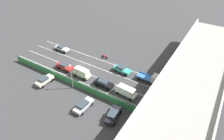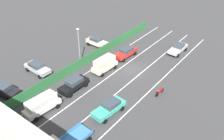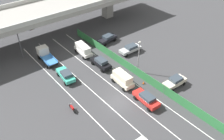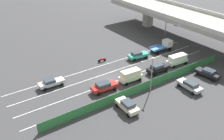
% 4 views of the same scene
% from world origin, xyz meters
% --- Properties ---
extents(ground_plane, '(300.00, 300.00, 0.00)m').
position_xyz_m(ground_plane, '(0.00, 0.00, 0.00)').
color(ground_plane, '#38383A').
extents(lane_line_left_edge, '(0.14, 43.19, 0.01)m').
position_xyz_m(lane_line_left_edge, '(-5.14, 3.59, 0.00)').
color(lane_line_left_edge, silver).
rests_on(lane_line_left_edge, ground).
extents(lane_line_mid_left, '(0.14, 43.19, 0.01)m').
position_xyz_m(lane_line_mid_left, '(-1.71, 3.59, 0.00)').
color(lane_line_mid_left, silver).
rests_on(lane_line_mid_left, ground).
extents(lane_line_mid_right, '(0.14, 43.19, 0.01)m').
position_xyz_m(lane_line_mid_right, '(1.71, 3.59, 0.00)').
color(lane_line_mid_right, silver).
rests_on(lane_line_mid_right, ground).
extents(lane_line_right_edge, '(0.14, 43.19, 0.01)m').
position_xyz_m(lane_line_right_edge, '(5.14, 3.59, 0.00)').
color(lane_line_right_edge, silver).
rests_on(lane_line_right_edge, ground).
extents(elevated_overpass, '(59.23, 11.51, 7.37)m').
position_xyz_m(elevated_overpass, '(0.00, 27.19, 5.81)').
color(elevated_overpass, gray).
rests_on(elevated_overpass, ground).
extents(green_fence, '(0.10, 39.29, 1.63)m').
position_xyz_m(green_fence, '(7.02, 3.59, 0.82)').
color(green_fence, '#2D753D').
rests_on(green_fence, ground).
extents(car_sedan_silver, '(2.04, 4.67, 1.53)m').
position_xyz_m(car_sedan_silver, '(-3.35, -9.69, 0.86)').
color(car_sedan_silver, '#B7BABC').
rests_on(car_sedan_silver, ground).
extents(car_van_white, '(2.25, 4.88, 2.18)m').
position_xyz_m(car_van_white, '(3.48, 15.40, 1.23)').
color(car_van_white, silver).
rests_on(car_van_white, ground).
extents(car_sedan_red, '(2.18, 4.79, 1.67)m').
position_xyz_m(car_sedan_red, '(3.19, -2.65, 0.93)').
color(car_sedan_red, red).
rests_on(car_sedan_red, ground).
extents(car_sedan_black, '(1.99, 4.63, 1.76)m').
position_xyz_m(car_sedan_black, '(3.61, 9.67, 0.97)').
color(car_sedan_black, black).
rests_on(car_sedan_black, ground).
extents(car_van_cream, '(2.18, 4.54, 2.30)m').
position_xyz_m(car_van_cream, '(3.29, 3.12, 1.29)').
color(car_van_cream, beige).
rests_on(car_van_cream, ground).
extents(car_taxi_teal, '(2.34, 4.78, 1.65)m').
position_xyz_m(car_taxi_teal, '(-3.40, 10.49, 0.91)').
color(car_taxi_teal, teal).
rests_on(car_taxi_teal, ground).
extents(flatbed_truck_blue, '(2.49, 5.54, 2.41)m').
position_xyz_m(flatbed_truck_blue, '(-3.37, 18.48, 1.24)').
color(flatbed_truck_blue, black).
rests_on(flatbed_truck_blue, ground).
extents(motorcycle, '(0.60, 1.95, 0.93)m').
position_xyz_m(motorcycle, '(-6.61, 3.20, 0.46)').
color(motorcycle, black).
rests_on(motorcycle, ground).
extents(parked_sedan_cream, '(4.38, 2.10, 1.70)m').
position_xyz_m(parked_sedan_cream, '(9.90, -2.74, 0.94)').
color(parked_sedan_cream, beige).
rests_on(parked_sedan_cream, ground).
extents(parked_wagon_silver, '(4.73, 2.14, 1.60)m').
position_xyz_m(parked_wagon_silver, '(11.41, 9.93, 0.90)').
color(parked_wagon_silver, '#B2B5B7').
rests_on(parked_wagon_silver, ground).
extents(parked_sedan_dark, '(4.86, 2.55, 1.62)m').
position_xyz_m(parked_sedan_dark, '(10.41, 16.32, 0.91)').
color(parked_sedan_dark, black).
rests_on(parked_sedan_dark, ground).
extents(traffic_light, '(3.49, 0.44, 5.73)m').
position_xyz_m(traffic_light, '(-5.45, 21.82, 4.04)').
color(traffic_light, '#47474C').
rests_on(traffic_light, ground).
extents(street_lamp, '(0.60, 0.36, 6.43)m').
position_xyz_m(street_lamp, '(7.77, 4.03, 3.96)').
color(street_lamp, gray).
rests_on(street_lamp, ground).
extents(traffic_cone, '(0.47, 0.47, 0.57)m').
position_xyz_m(traffic_cone, '(6.27, 0.93, 0.26)').
color(traffic_cone, orange).
rests_on(traffic_cone, ground).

